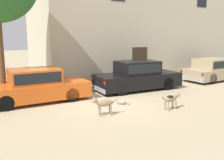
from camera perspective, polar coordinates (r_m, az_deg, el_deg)
name	(u,v)px	position (r m, az deg, el deg)	size (l,w,h in m)	color
ground_plane	(105,102)	(10.69, -1.65, -5.13)	(80.00, 80.00, 0.00)	tan
parked_sedan_nearest	(36,86)	(11.11, -17.13, -1.23)	(4.61, 1.85, 1.44)	#D15619
parked_sedan_second	(138,76)	(13.04, 5.90, 1.00)	(4.73, 1.88, 1.52)	black
parked_sedan_third	(213,69)	(17.00, 22.33, 2.29)	(4.48, 2.04, 1.38)	tan
apartment_block	(142,21)	(19.51, 6.84, 13.43)	(15.80, 6.46, 7.84)	#BCB299
stray_dog_spotted	(103,103)	(8.86, -2.07, -5.35)	(1.01, 0.33, 0.71)	#997F60
stray_dog_tan	(171,98)	(9.85, 13.52, -4.16)	(1.00, 0.28, 0.65)	#997F60
stray_cat	(122,102)	(10.35, 2.33, -5.20)	(0.59, 0.37, 0.16)	gray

